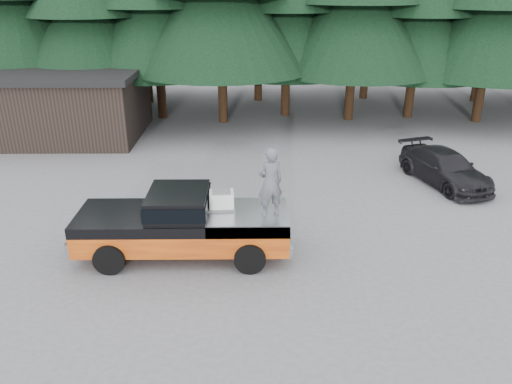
{
  "coord_description": "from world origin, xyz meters",
  "views": [
    {
      "loc": [
        0.51,
        -12.43,
        7.16
      ],
      "look_at": [
        0.64,
        0.0,
        1.9
      ],
      "focal_mm": 35.0,
      "sensor_mm": 36.0,
      "label": 1
    }
  ],
  "objects_px": {
    "pickup_truck": "(184,233)",
    "parked_car": "(445,168)",
    "man_on_bed": "(270,183)",
    "air_compressor": "(222,200)",
    "utility_building": "(58,102)"
  },
  "relations": [
    {
      "from": "pickup_truck",
      "to": "parked_car",
      "type": "xyz_separation_m",
      "value": [
        9.27,
        5.31,
        -0.04
      ]
    },
    {
      "from": "pickup_truck",
      "to": "parked_car",
      "type": "relative_size",
      "value": 1.39
    },
    {
      "from": "man_on_bed",
      "to": "utility_building",
      "type": "relative_size",
      "value": 0.23
    },
    {
      "from": "man_on_bed",
      "to": "utility_building",
      "type": "xyz_separation_m",
      "value": [
        -10.01,
        12.29,
        -0.62
      ]
    },
    {
      "from": "air_compressor",
      "to": "man_on_bed",
      "type": "height_order",
      "value": "man_on_bed"
    },
    {
      "from": "utility_building",
      "to": "parked_car",
      "type": "bearing_deg",
      "value": -21.65
    },
    {
      "from": "man_on_bed",
      "to": "parked_car",
      "type": "bearing_deg",
      "value": -159.63
    },
    {
      "from": "pickup_truck",
      "to": "utility_building",
      "type": "height_order",
      "value": "utility_building"
    },
    {
      "from": "man_on_bed",
      "to": "pickup_truck",
      "type": "bearing_deg",
      "value": -25.31
    },
    {
      "from": "man_on_bed",
      "to": "air_compressor",
      "type": "bearing_deg",
      "value": -39.45
    },
    {
      "from": "parked_car",
      "to": "utility_building",
      "type": "xyz_separation_m",
      "value": [
        -16.89,
        6.7,
        1.04
      ]
    },
    {
      "from": "air_compressor",
      "to": "man_on_bed",
      "type": "bearing_deg",
      "value": -25.0
    },
    {
      "from": "pickup_truck",
      "to": "man_on_bed",
      "type": "distance_m",
      "value": 2.9
    },
    {
      "from": "pickup_truck",
      "to": "utility_building",
      "type": "distance_m",
      "value": 14.26
    },
    {
      "from": "air_compressor",
      "to": "parked_car",
      "type": "xyz_separation_m",
      "value": [
        8.2,
        5.08,
        -0.93
      ]
    }
  ]
}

